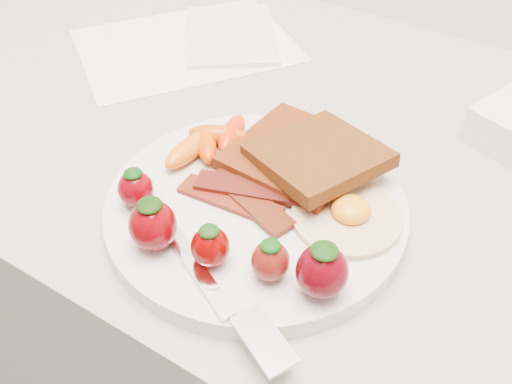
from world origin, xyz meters
The scene contains 11 objects.
counter centered at (0.00, 1.70, 0.45)m, with size 2.00×0.60×0.90m, color gray.
plate centered at (0.01, 1.56, 0.91)m, with size 0.27×0.27×0.02m, color silver.
toast_lower centered at (0.01, 1.63, 0.93)m, with size 0.12×0.12×0.01m, color #481F0B.
toast_upper centered at (0.04, 1.62, 0.94)m, with size 0.10×0.10×0.01m, color black.
fried_egg centered at (0.09, 1.58, 0.92)m, with size 0.10×0.10×0.02m.
bacon_strips centered at (0.00, 1.55, 0.92)m, with size 0.12×0.06×0.01m.
baby_carrots centered at (-0.07, 1.60, 0.93)m, with size 0.06×0.11×0.02m.
strawberries centered at (0.02, 1.49, 0.94)m, with size 0.22×0.07×0.05m.
fork centered at (0.04, 1.46, 0.92)m, with size 0.18×0.09×0.00m.
paper_sheet centered at (-0.24, 1.78, 0.90)m, with size 0.21×0.27×0.00m, color white.
notepad centered at (-0.21, 1.83, 0.91)m, with size 0.12×0.17×0.01m, color silver.
Camera 1 is at (0.21, 1.25, 1.27)m, focal length 40.00 mm.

